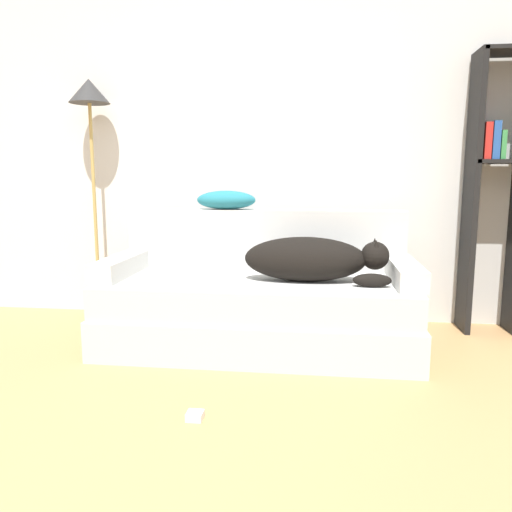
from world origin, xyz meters
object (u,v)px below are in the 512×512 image
at_px(dog, 312,259).
at_px(power_adapter, 195,416).
at_px(laptop, 211,276).
at_px(floor_lamp, 90,116).
at_px(throw_pillow, 226,200).
at_px(couch, 258,313).
at_px(bookshelf, 495,181).

height_order(dog, power_adapter, dog).
xyz_separation_m(laptop, floor_lamp, (-0.96, 0.51, 1.01)).
relative_size(floor_lamp, power_adapter, 24.47).
relative_size(throw_pillow, power_adapter, 5.65).
height_order(couch, power_adapter, couch).
bearing_deg(bookshelf, throw_pillow, -174.57).
relative_size(couch, power_adapter, 26.78).
bearing_deg(throw_pillow, laptop, -93.96).
relative_size(couch, laptop, 5.45).
height_order(laptop, bookshelf, bookshelf).
bearing_deg(laptop, throw_pillow, 69.55).
height_order(throw_pillow, bookshelf, bookshelf).
bearing_deg(throw_pillow, couch, -53.64).
bearing_deg(floor_lamp, dog, -19.09).
xyz_separation_m(floor_lamp, power_adapter, (1.09, -1.45, -1.42)).
bearing_deg(couch, throw_pillow, 126.36).
height_order(dog, floor_lamp, floor_lamp).
distance_m(throw_pillow, floor_lamp, 1.14).
height_order(couch, dog, dog).
xyz_separation_m(dog, bookshelf, (1.15, 0.56, 0.44)).
height_order(couch, floor_lamp, floor_lamp).
relative_size(couch, throw_pillow, 4.74).
height_order(bookshelf, power_adapter, bookshelf).
bearing_deg(floor_lamp, laptop, -27.99).
bearing_deg(throw_pillow, bookshelf, 5.43).
bearing_deg(floor_lamp, bookshelf, 0.36).
height_order(dog, laptop, dog).
xyz_separation_m(laptop, power_adapter, (0.13, -0.95, -0.41)).
bearing_deg(power_adapter, bookshelf, 42.20).
bearing_deg(bookshelf, laptop, -163.31).
bearing_deg(power_adapter, dog, 62.87).
distance_m(couch, bookshelf, 1.75).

